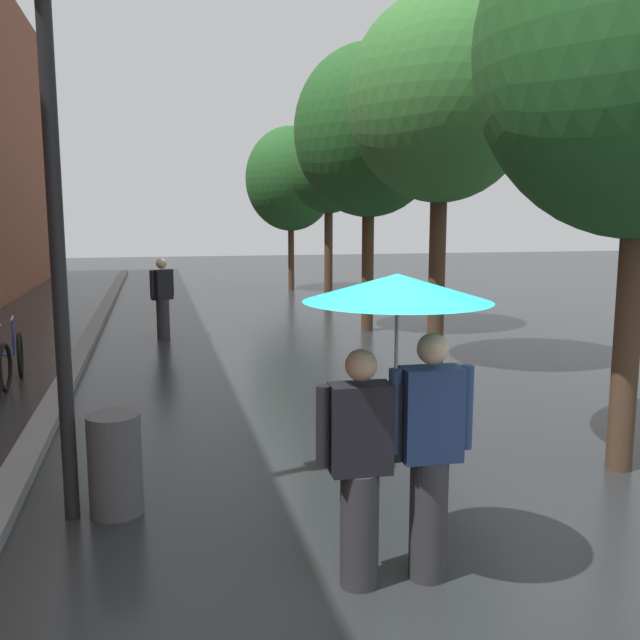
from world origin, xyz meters
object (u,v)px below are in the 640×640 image
(street_tree_3, at_px, (329,167))
(street_tree_2, at_px, (369,132))
(litter_bin, at_px, (115,464))
(pedestrian_walking_midground, at_px, (162,298))
(street_tree_4, at_px, (291,179))
(street_tree_1, at_px, (441,100))
(street_lamp_post, at_px, (55,202))
(couple_under_umbrella, at_px, (397,373))

(street_tree_3, bearing_deg, street_tree_2, -92.83)
(litter_bin, bearing_deg, pedestrian_walking_midground, 86.53)
(street_tree_2, relative_size, pedestrian_walking_midground, 3.67)
(street_tree_4, bearing_deg, street_tree_1, -90.33)
(street_tree_1, xyz_separation_m, street_tree_4, (0.07, 12.38, -0.56))
(street_tree_2, bearing_deg, street_tree_3, 87.17)
(street_tree_1, height_order, pedestrian_walking_midground, street_tree_1)
(street_tree_2, distance_m, litter_bin, 10.34)
(litter_bin, bearing_deg, street_lamp_post, -178.01)
(street_tree_4, bearing_deg, street_tree_3, -87.70)
(street_tree_4, height_order, litter_bin, street_tree_4)
(street_tree_1, bearing_deg, street_tree_2, 89.40)
(street_tree_2, xyz_separation_m, pedestrian_walking_midground, (-4.33, -0.01, -3.38))
(street_tree_4, distance_m, litter_bin, 17.90)
(street_tree_4, bearing_deg, street_tree_2, -90.21)
(litter_bin, bearing_deg, couple_under_umbrella, -39.37)
(street_tree_2, height_order, street_tree_3, street_tree_2)
(couple_under_umbrella, height_order, pedestrian_walking_midground, couple_under_umbrella)
(street_tree_2, height_order, litter_bin, street_tree_2)
(couple_under_umbrella, bearing_deg, litter_bin, 140.63)
(street_tree_4, bearing_deg, street_lamp_post, -107.15)
(street_tree_1, distance_m, couple_under_umbrella, 7.30)
(street_tree_1, relative_size, street_tree_2, 0.98)
(couple_under_umbrella, bearing_deg, pedestrian_walking_midground, 98.02)
(street_tree_1, xyz_separation_m, street_tree_2, (0.04, 3.79, -0.04))
(street_tree_3, height_order, street_tree_4, street_tree_4)
(couple_under_umbrella, height_order, litter_bin, couple_under_umbrella)
(street_tree_1, relative_size, litter_bin, 6.93)
(street_tree_1, xyz_separation_m, litter_bin, (-4.80, -4.53, -3.84))
(street_tree_3, relative_size, street_lamp_post, 1.15)
(street_tree_3, bearing_deg, street_tree_1, -91.77)
(street_tree_1, distance_m, pedestrian_walking_midground, 6.67)
(street_tree_3, bearing_deg, street_lamp_post, -113.29)
(street_tree_3, relative_size, litter_bin, 5.97)
(pedestrian_walking_midground, bearing_deg, street_tree_4, 63.10)
(street_tree_2, relative_size, street_tree_3, 1.18)
(street_tree_3, bearing_deg, couple_under_umbrella, -102.62)
(street_lamp_post, xyz_separation_m, litter_bin, (0.35, 0.01, -2.15))
(couple_under_umbrella, distance_m, pedestrian_walking_midground, 9.98)
(street_tree_1, height_order, couple_under_umbrella, street_tree_1)
(street_lamp_post, xyz_separation_m, pedestrian_walking_midground, (0.86, 8.32, -1.74))
(street_tree_3, distance_m, litter_bin, 13.92)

